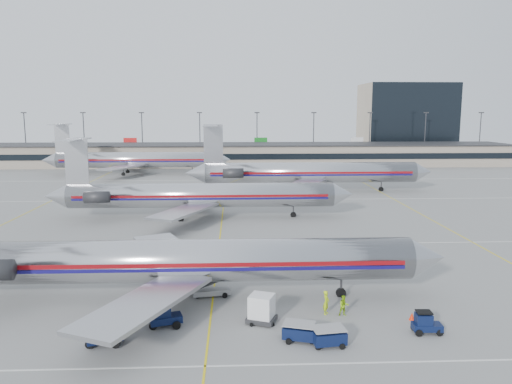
{
  "coord_description": "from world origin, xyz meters",
  "views": [
    {
      "loc": [
        1.88,
        -46.28,
        15.24
      ],
      "look_at": [
        4.76,
        20.63,
        4.5
      ],
      "focal_mm": 35.0,
      "sensor_mm": 36.0,
      "label": 1
    }
  ],
  "objects": [
    {
      "name": "jet_second_row",
      "position": [
        -3.84,
        25.22,
        3.39
      ],
      "size": [
        44.63,
        26.28,
        11.68
      ],
      "color": "silver",
      "rests_on": "ground"
    },
    {
      "name": "cart_outer",
      "position": [
        6.15,
        -14.73,
        0.64
      ],
      "size": [
        2.44,
        1.99,
        1.2
      ],
      "rotation": [
        0.0,
        0.0,
        -0.29
      ],
      "color": "#091336",
      "rests_on": "ground"
    },
    {
      "name": "tug_right",
      "position": [
        15.05,
        -14.1,
        0.74
      ],
      "size": [
        2.04,
        1.09,
        1.62
      ],
      "rotation": [
        0.0,
        0.0,
        -0.05
      ],
      "color": "#091336",
      "rests_on": "ground"
    },
    {
      "name": "tug_center",
      "position": [
        -3.28,
        -12.16,
        0.84
      ],
      "size": [
        2.5,
        1.74,
        1.84
      ],
      "rotation": [
        0.0,
        0.0,
        0.29
      ],
      "color": "#091336",
      "rests_on": "ground"
    },
    {
      "name": "light_mast_row",
      "position": [
        0.0,
        112.0,
        8.58
      ],
      "size": [
        163.6,
        0.4,
        15.28
      ],
      "color": "#38383D",
      "rests_on": "ground"
    },
    {
      "name": "ramp_worker_near",
      "position": [
        8.77,
        -10.42,
        0.92
      ],
      "size": [
        0.69,
        0.8,
        1.84
      ],
      "primitive_type": "imported",
      "rotation": [
        0.0,
        0.0,
        1.12
      ],
      "color": "#C0E815",
      "rests_on": "ground"
    },
    {
      "name": "belt_loader",
      "position": [
        -0.06,
        -6.28,
        0.52
      ],
      "size": [
        3.8,
        1.65,
        1.96
      ],
      "rotation": [
        0.0,
        0.0,
        0.17
      ],
      "color": "gray",
      "rests_on": "ground"
    },
    {
      "name": "terminal",
      "position": [
        0.0,
        97.97,
        3.16
      ],
      "size": [
        162.0,
        17.0,
        6.25
      ],
      "color": "gray",
      "rests_on": "ground"
    },
    {
      "name": "jet_third_row",
      "position": [
        15.5,
        48.68,
        3.8
      ],
      "size": [
        47.83,
        29.42,
        13.08
      ],
      "color": "silver",
      "rests_on": "ground"
    },
    {
      "name": "uld_container",
      "position": [
        3.78,
        -11.76,
        1.06
      ],
      "size": [
        2.46,
        2.27,
        2.1
      ],
      "rotation": [
        0.0,
        0.0,
        -0.37
      ],
      "color": "#2D2D30",
      "rests_on": "ground"
    },
    {
      "name": "cone_right",
      "position": [
        14.94,
        -11.81,
        0.29
      ],
      "size": [
        0.56,
        0.56,
        0.57
      ],
      "primitive_type": "cone",
      "rotation": [
        0.0,
        0.0,
        -0.43
      ],
      "color": "#F92908",
      "rests_on": "ground"
    },
    {
      "name": "apron_markings",
      "position": [
        0.0,
        10.0,
        0.01
      ],
      "size": [
        160.0,
        0.15,
        0.02
      ],
      "primitive_type": "cube",
      "color": "silver",
      "rests_on": "ground"
    },
    {
      "name": "jet_back_row",
      "position": [
        -23.08,
        77.58,
        3.67
      ],
      "size": [
        46.2,
        28.42,
        12.63
      ],
      "color": "silver",
      "rests_on": "ground"
    },
    {
      "name": "distant_building",
      "position": [
        62.0,
        128.0,
        12.5
      ],
      "size": [
        30.0,
        20.0,
        25.0
      ],
      "primitive_type": "cube",
      "color": "tan",
      "rests_on": "ground"
    },
    {
      "name": "ground",
      "position": [
        0.0,
        0.0,
        0.0
      ],
      "size": [
        260.0,
        260.0,
        0.0
      ],
      "primitive_type": "plane",
      "color": "gray",
      "rests_on": "ground"
    },
    {
      "name": "ramp_worker_far",
      "position": [
        10.05,
        -10.8,
        0.79
      ],
      "size": [
        0.81,
        0.66,
        1.58
      ],
      "primitive_type": "imported",
      "rotation": [
        0.0,
        0.0,
        0.08
      ],
      "color": "#89C112",
      "rests_on": "ground"
    },
    {
      "name": "jet_foreground",
      "position": [
        -3.37,
        -6.89,
        3.33
      ],
      "size": [
        43.87,
        25.83,
        11.48
      ],
      "color": "silver",
      "rests_on": "ground"
    },
    {
      "name": "tug_left",
      "position": [
        -6.95,
        -14.84,
        0.86
      ],
      "size": [
        2.56,
        1.89,
        1.88
      ],
      "rotation": [
        0.0,
        0.0,
        0.36
      ],
      "color": "#091336",
      "rests_on": "ground"
    },
    {
      "name": "cart_inner",
      "position": [
        8.0,
        -15.56,
        0.65
      ],
      "size": [
        2.31,
        1.74,
        1.21
      ],
      "rotation": [
        0.0,
        0.0,
        0.14
      ],
      "color": "#091336",
      "rests_on": "ground"
    }
  ]
}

